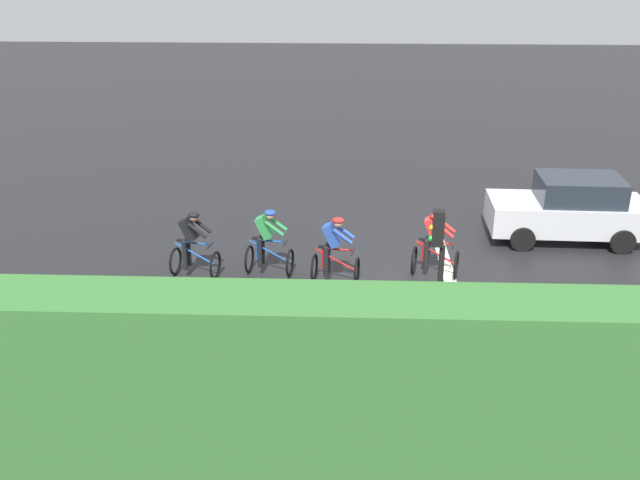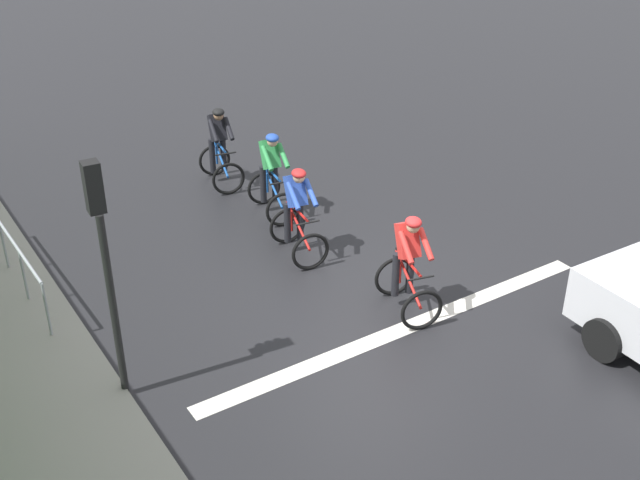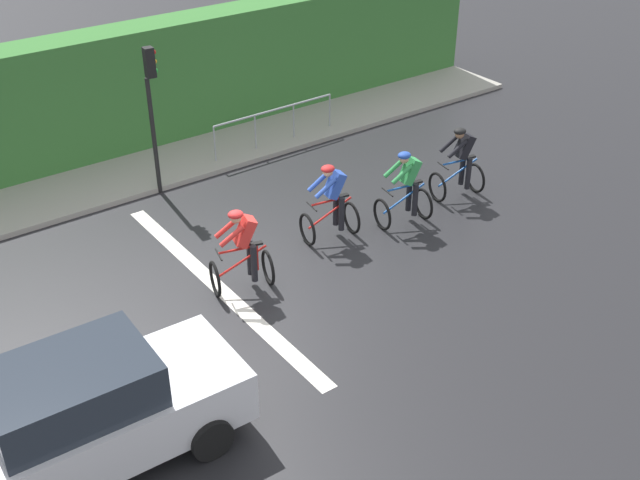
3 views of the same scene
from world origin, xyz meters
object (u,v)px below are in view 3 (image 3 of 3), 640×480
(cyclist_mid, at_px, (332,203))
(pedestrian_railing_kerbside, at_px, (275,118))
(traffic_light_near_crossing, at_px, (152,99))
(cyclist_lead, at_px, (460,164))
(cyclist_second, at_px, (406,189))
(cyclist_fourth, at_px, (243,252))
(car_white, at_px, (91,413))

(cyclist_mid, relative_size, pedestrian_railing_kerbside, 0.47)
(cyclist_mid, bearing_deg, traffic_light_near_crossing, -154.21)
(cyclist_lead, bearing_deg, cyclist_second, -83.41)
(cyclist_mid, relative_size, cyclist_fourth, 1.00)
(traffic_light_near_crossing, xyz_separation_m, pedestrian_railing_kerbside, (-0.50, 3.41, -1.44))
(cyclist_lead, distance_m, cyclist_mid, 3.38)
(car_white, relative_size, traffic_light_near_crossing, 1.24)
(cyclist_lead, xyz_separation_m, car_white, (2.65, -9.61, 0.08))
(cyclist_mid, distance_m, pedestrian_railing_kerbside, 4.65)
(cyclist_mid, bearing_deg, cyclist_lead, 86.24)
(cyclist_fourth, relative_size, pedestrian_railing_kerbside, 0.47)
(cyclist_fourth, bearing_deg, cyclist_lead, 92.75)
(pedestrian_railing_kerbside, bearing_deg, cyclist_fourth, -38.69)
(cyclist_lead, distance_m, traffic_light_near_crossing, 6.83)
(cyclist_second, relative_size, cyclist_fourth, 1.00)
(cyclist_second, distance_m, cyclist_mid, 1.66)
(cyclist_second, relative_size, pedestrian_railing_kerbside, 0.47)
(cyclist_lead, xyz_separation_m, cyclist_fourth, (0.28, -5.77, 0.00))
(cyclist_lead, height_order, cyclist_mid, same)
(cyclist_second, relative_size, traffic_light_near_crossing, 0.50)
(cyclist_mid, xyz_separation_m, pedestrian_railing_kerbside, (-4.39, 1.53, -0.01))
(cyclist_second, height_order, cyclist_fourth, same)
(cyclist_lead, xyz_separation_m, traffic_light_near_crossing, (-4.12, -5.26, 1.43))
(pedestrian_railing_kerbside, bearing_deg, car_white, -46.89)
(cyclist_fourth, xyz_separation_m, car_white, (2.37, -3.84, 0.08))
(traffic_light_near_crossing, bearing_deg, pedestrian_railing_kerbside, 98.30)
(cyclist_lead, distance_m, cyclist_fourth, 5.77)
(cyclist_mid, height_order, pedestrian_railing_kerbside, cyclist_mid)
(car_white, bearing_deg, cyclist_fourth, 121.70)
(cyclist_mid, bearing_deg, cyclist_second, 75.14)
(cyclist_second, xyz_separation_m, cyclist_fourth, (0.07, -4.00, 0.00))
(cyclist_second, bearing_deg, cyclist_mid, -104.86)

